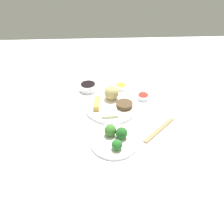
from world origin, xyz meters
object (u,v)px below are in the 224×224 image
object	(u,v)px
soy_sauce_bowl	(88,87)
sauce_ramekin_hot_mustard	(121,87)
broccoli_plate	(115,142)
sauce_ramekin_sweet_and_sour	(143,97)
chopsticks_pair	(159,130)
main_plate	(111,107)

from	to	relation	value
soy_sauce_bowl	sauce_ramekin_hot_mustard	distance (m)	0.20
broccoli_plate	sauce_ramekin_sweet_and_sour	distance (m)	0.40
soy_sauce_bowl	sauce_ramekin_hot_mustard	bearing A→B (deg)	-87.86
sauce_ramekin_hot_mustard	broccoli_plate	bearing A→B (deg)	172.25
sauce_ramekin_sweet_and_sour	chopsticks_pair	world-z (taller)	sauce_ramekin_sweet_and_sour
broccoli_plate	sauce_ramekin_hot_mustard	bearing A→B (deg)	-7.75
soy_sauce_bowl	chopsticks_pair	bearing A→B (deg)	-137.97
main_plate	sauce_ramekin_sweet_and_sour	xyz separation A→B (m)	(0.09, -0.19, 0.00)
sauce_ramekin_sweet_and_sour	soy_sauce_bowl	bearing A→B (deg)	70.55
soy_sauce_bowl	broccoli_plate	bearing A→B (deg)	-164.03
broccoli_plate	sauce_ramekin_hot_mustard	size ratio (longest dim) A/B	3.15
main_plate	sauce_ramekin_sweet_and_sour	bearing A→B (deg)	-65.59
sauce_ramekin_sweet_and_sour	chopsticks_pair	distance (m)	0.28
sauce_ramekin_hot_mustard	sauce_ramekin_sweet_and_sour	bearing A→B (deg)	-135.24
soy_sauce_bowl	sauce_ramekin_sweet_and_sour	size ratio (longest dim) A/B	1.52
soy_sauce_bowl	chopsticks_pair	xyz separation A→B (m)	(-0.39, -0.35, -0.02)
soy_sauce_bowl	chopsticks_pair	distance (m)	0.52
sauce_ramekin_hot_mustard	soy_sauce_bowl	bearing A→B (deg)	92.14
broccoli_plate	sauce_ramekin_hot_mustard	distance (m)	0.47
broccoli_plate	sauce_ramekin_hot_mustard	world-z (taller)	sauce_ramekin_hot_mustard
broccoli_plate	soy_sauce_bowl	distance (m)	0.48
main_plate	chopsticks_pair	distance (m)	0.29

